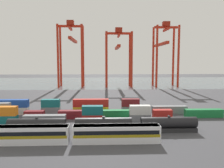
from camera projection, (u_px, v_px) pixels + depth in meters
name	position (u px, v px, depth m)	size (l,w,h in m)	color
ground_plane	(92.00, 99.00, 109.05)	(420.00, 420.00, 0.00)	#424247
harbour_water	(97.00, 82.00, 199.34)	(400.00, 110.00, 0.01)	slate
passenger_train	(71.00, 133.00, 49.98)	(39.57, 3.14, 3.90)	silver
freight_tank_row	(104.00, 125.00, 57.39)	(47.79, 2.70, 4.16)	#232326
shipping_container_2	(45.00, 119.00, 65.40)	(12.10, 2.44, 2.60)	slate
shipping_container_3	(93.00, 119.00, 65.96)	(6.04, 2.44, 2.60)	#AD211C
shipping_container_4	(93.00, 110.00, 65.70)	(6.04, 2.44, 2.60)	#146066
shipping_container_5	(140.00, 118.00, 66.52)	(6.04, 2.44, 2.60)	slate
shipping_container_6	(140.00, 110.00, 66.26)	(6.04, 2.44, 2.60)	silver
shipping_container_9	(35.00, 115.00, 71.05)	(6.04, 2.44, 2.60)	maroon
shipping_container_10	(78.00, 114.00, 71.60)	(12.10, 2.44, 2.60)	maroon
shipping_container_11	(120.00, 114.00, 72.15)	(12.10, 2.44, 2.60)	#197538
shipping_container_12	(162.00, 114.00, 72.69)	(6.04, 2.44, 2.60)	#AD211C
shipping_container_13	(204.00, 113.00, 73.24)	(12.10, 2.44, 2.60)	#197538
shipping_container_16	(10.00, 111.00, 76.50)	(12.10, 2.44, 2.60)	silver
shipping_container_17	(10.00, 103.00, 76.24)	(12.10, 2.44, 2.60)	#1C4299
shipping_container_18	(51.00, 111.00, 77.05)	(6.04, 2.44, 2.60)	slate
shipping_container_19	(51.00, 103.00, 76.79)	(6.04, 2.44, 2.60)	#146066
shipping_container_20	(91.00, 110.00, 77.60)	(12.10, 2.44, 2.60)	gold
shipping_container_21	(91.00, 103.00, 77.34)	(12.10, 2.44, 2.60)	#AD211C
shipping_container_22	(130.00, 110.00, 78.15)	(6.04, 2.44, 2.60)	slate
shipping_container_23	(130.00, 103.00, 77.89)	(6.04, 2.44, 2.60)	maroon
shipping_container_24	(169.00, 110.00, 78.70)	(12.10, 2.44, 2.60)	slate
gantry_crane_west	(71.00, 47.00, 162.41)	(17.98, 38.60, 46.58)	red
gantry_crane_central	(118.00, 51.00, 164.01)	(19.05, 37.59, 41.77)	red
gantry_crane_east	(164.00, 48.00, 165.28)	(16.82, 39.58, 46.22)	red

